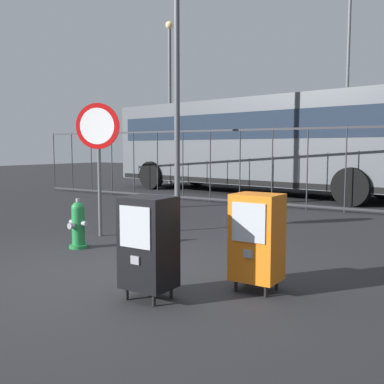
{
  "coord_description": "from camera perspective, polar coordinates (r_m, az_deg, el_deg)",
  "views": [
    {
      "loc": [
        3.61,
        -3.89,
        1.49
      ],
      "look_at": [
        0.3,
        1.2,
        0.9
      ],
      "focal_mm": 42.53,
      "sensor_mm": 36.0,
      "label": 1
    }
  ],
  "objects": [
    {
      "name": "street_light_far_left",
      "position": [
        11.58,
        -1.92,
        16.83
      ],
      "size": [
        0.32,
        0.32,
        6.41
      ],
      "color": "#4C4F54",
      "rests_on": "ground_plane"
    },
    {
      "name": "fire_hydrant",
      "position": [
        6.99,
        -14.09,
        -4.0
      ],
      "size": [
        0.33,
        0.32,
        0.75
      ],
      "color": "#1E7238",
      "rests_on": "ground_plane"
    },
    {
      "name": "bus_near",
      "position": [
        15.01,
        8.18,
        6.34
      ],
      "size": [
        10.75,
        4.01,
        3.0
      ],
      "rotation": [
        0.0,
        0.0,
        -0.15
      ],
      "color": "#4C5156",
      "rests_on": "ground_plane"
    },
    {
      "name": "ground_plane",
      "position": [
        5.51,
        -9.61,
        -10.21
      ],
      "size": [
        60.0,
        60.0,
        0.0
      ],
      "primitive_type": "plane",
      "color": "#262628"
    },
    {
      "name": "bus_far",
      "position": [
        19.04,
        14.45,
        6.05
      ],
      "size": [
        10.72,
        3.76,
        3.0
      ],
      "rotation": [
        0.0,
        0.0,
        -0.12
      ],
      "color": "beige",
      "rests_on": "ground_plane"
    },
    {
      "name": "newspaper_box_primary",
      "position": [
        4.49,
        -5.47,
        -6.31
      ],
      "size": [
        0.48,
        0.42,
        1.02
      ],
      "color": "black",
      "rests_on": "ground_plane"
    },
    {
      "name": "stop_sign",
      "position": [
        7.76,
        -11.7,
        6.26
      ],
      "size": [
        0.71,
        0.31,
        2.23
      ],
      "color": "#4C4F54",
      "rests_on": "ground_plane"
    },
    {
      "name": "street_light_near_right",
      "position": [
        19.08,
        -2.81,
        12.65
      ],
      "size": [
        0.32,
        0.32,
        6.59
      ],
      "color": "#4C4F54",
      "rests_on": "ground_plane"
    },
    {
      "name": "newspaper_box_secondary",
      "position": [
        4.78,
        8.15,
        -5.61
      ],
      "size": [
        0.48,
        0.42,
        1.02
      ],
      "color": "black",
      "rests_on": "ground_plane"
    },
    {
      "name": "fence_barrier",
      "position": [
        11.21,
        14.26,
        2.97
      ],
      "size": [
        18.03,
        0.04,
        2.0
      ],
      "color": "#2D2D33",
      "rests_on": "ground_plane"
    },
    {
      "name": "street_light_near_left",
      "position": [
        21.3,
        18.94,
        14.05
      ],
      "size": [
        0.32,
        0.32,
        8.32
      ],
      "color": "#4C4F54",
      "rests_on": "ground_plane"
    }
  ]
}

